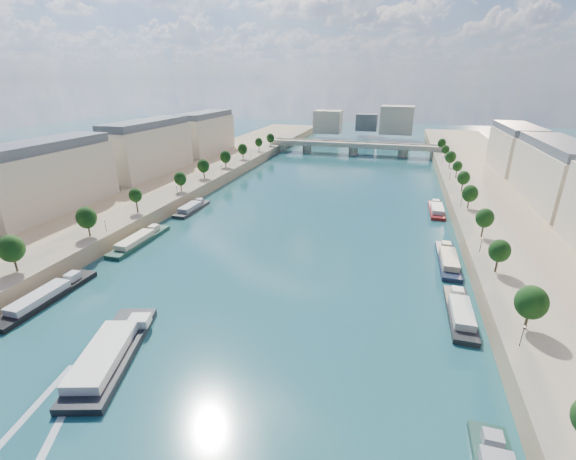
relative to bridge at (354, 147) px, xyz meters
The scene contains 16 objects.
ground 144.30m from the bridge, 90.00° to the right, with size 700.00×700.00×0.00m, color #0D383D.
quay_left 161.20m from the bridge, 116.53° to the right, with size 44.00×520.00×5.00m, color #9E8460.
quay_right 161.20m from the bridge, 63.47° to the right, with size 44.00×520.00×5.00m, color #9E8460.
pave_left 155.06m from the bridge, 111.57° to the right, with size 14.00×520.00×0.10m, color gray.
pave_right 155.06m from the bridge, 68.43° to the right, with size 14.00×520.00×0.10m, color gray.
trees_left 152.57m from the bridge, 111.14° to the right, with size 4.80×268.80×8.26m.
trees_right 145.14m from the bridge, 67.72° to the right, with size 4.80×268.80×8.26m.
lamps_left 162.92m from the bridge, 108.80° to the right, with size 0.36×200.36×4.28m.
lamps_right 148.80m from the bridge, 69.34° to the right, with size 0.36×200.36×4.28m.
buildings_left 157.58m from the bridge, 122.74° to the right, with size 16.00×226.00×23.20m.
skyline 75.99m from the bridge, 87.57° to the left, with size 79.00×42.00×22.00m.
bridge is the anchor object (origin of this frame).
tour_barge 216.68m from the bridge, 94.68° to the right, with size 15.39×28.44×3.75m.
wake 233.26m from the bridge, 94.35° to the right, with size 15.00×25.82×0.04m.
moored_barges_left 208.80m from the bridge, 102.59° to the right, with size 5.00×155.48×3.60m.
moored_barges_right 193.56m from the bridge, 76.40° to the right, with size 5.00×170.25×3.60m.
Camera 1 is at (29.21, -17.77, 47.87)m, focal length 24.00 mm.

